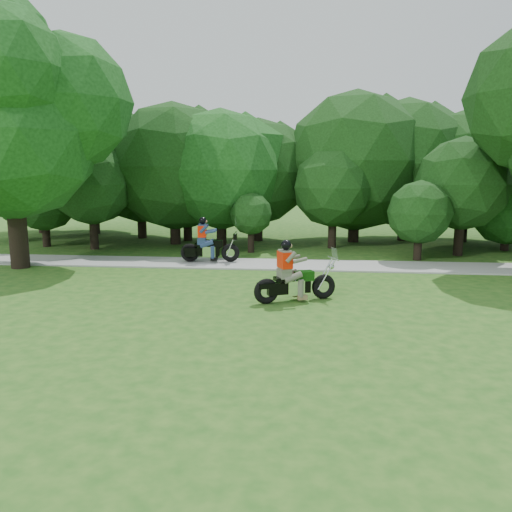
{
  "coord_description": "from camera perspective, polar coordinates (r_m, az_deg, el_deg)",
  "views": [
    {
      "loc": [
        0.39,
        -11.21,
        3.68
      ],
      "look_at": [
        -1.22,
        4.34,
        0.99
      ],
      "focal_mm": 35.0,
      "sensor_mm": 36.0,
      "label": 1
    }
  ],
  "objects": [
    {
      "name": "touring_motorcycle",
      "position": [
        19.97,
        -5.7,
        1.19
      ],
      "size": [
        2.37,
        0.82,
        1.8
      ],
      "rotation": [
        0.0,
        0.0,
        0.1
      ],
      "color": "black",
      "rests_on": "walkway"
    },
    {
      "name": "big_tree_west",
      "position": [
        21.21,
        -26.04,
        14.44
      ],
      "size": [
        8.64,
        6.56,
        9.96
      ],
      "color": "black",
      "rests_on": "ground"
    },
    {
      "name": "tree_line",
      "position": [
        25.88,
        5.84,
        9.63
      ],
      "size": [
        40.13,
        11.94,
        7.69
      ],
      "color": "black",
      "rests_on": "ground"
    },
    {
      "name": "walkway",
      "position": [
        19.56,
        4.64,
        -1.01
      ],
      "size": [
        60.0,
        2.2,
        0.06
      ],
      "primitive_type": "cube",
      "color": "gray",
      "rests_on": "ground"
    },
    {
      "name": "chopper_motorcycle",
      "position": [
        14.09,
        4.09,
        -2.63
      ],
      "size": [
        2.39,
        1.41,
        1.78
      ],
      "rotation": [
        0.0,
        0.0,
        0.43
      ],
      "color": "black",
      "rests_on": "ground"
    },
    {
      "name": "ground",
      "position": [
        11.81,
        3.75,
        -8.41
      ],
      "size": [
        100.0,
        100.0,
        0.0
      ],
      "primitive_type": "plane",
      "color": "#205317",
      "rests_on": "ground"
    }
  ]
}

